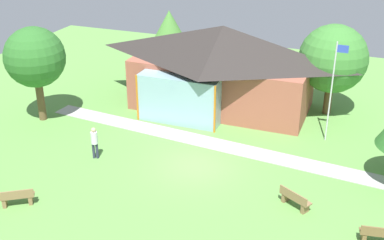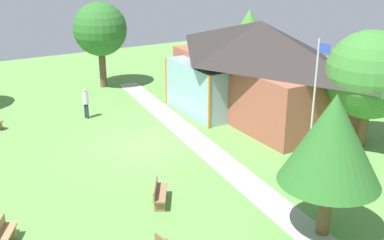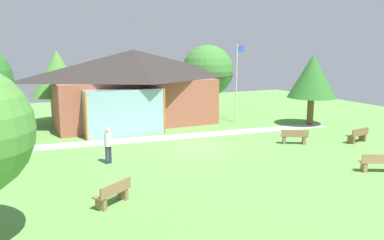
{
  "view_description": "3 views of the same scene",
  "coord_description": "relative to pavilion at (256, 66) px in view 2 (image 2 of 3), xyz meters",
  "views": [
    {
      "loc": [
        7.67,
        -20.32,
        12.69
      ],
      "look_at": [
        -0.99,
        2.08,
        1.48
      ],
      "focal_mm": 46.47,
      "sensor_mm": 36.0,
      "label": 1
    },
    {
      "loc": [
        19.58,
        -8.63,
        9.17
      ],
      "look_at": [
        0.99,
        2.16,
        1.23
      ],
      "focal_mm": 44.78,
      "sensor_mm": 36.0,
      "label": 2
    },
    {
      "loc": [
        -9.03,
        -18.88,
        5.44
      ],
      "look_at": [
        0.45,
        1.51,
        1.2
      ],
      "focal_mm": 36.6,
      "sensor_mm": 36.0,
      "label": 3
    }
  ],
  "objects": [
    {
      "name": "bench_front_right",
      "position": [
        6.55,
        -14.92,
        -2.32
      ],
      "size": [
        1.54,
        1.08,
        0.84
      ],
      "rotation": [
        0.0,
        0.0,
        5.81
      ],
      "color": "#9E7A51",
      "rests_on": "ground_plane"
    },
    {
      "name": "pavilion",
      "position": [
        0.0,
        0.0,
        0.0
      ],
      "size": [
        11.79,
        6.93,
        5.24
      ],
      "color": "#A35642",
      "rests_on": "ground_plane"
    },
    {
      "name": "tree_behind_pavilion_left",
      "position": [
        -4.7,
        2.96,
        0.81
      ],
      "size": [
        3.65,
        3.65,
        5.2
      ],
      "color": "brown",
      "rests_on": "ground_plane"
    },
    {
      "name": "tree_east_hedge",
      "position": [
        11.08,
        -5.49,
        0.68
      ],
      "size": [
        3.29,
        3.29,
        4.92
      ],
      "color": "brown",
      "rests_on": "ground_plane"
    },
    {
      "name": "visitor_strolling_lawn",
      "position": [
        -3.88,
        -8.68,
        -1.7
      ],
      "size": [
        0.34,
        0.34,
        1.74
      ],
      "rotation": [
        0.0,
        0.0,
        0.32
      ],
      "color": "#2D3347",
      "rests_on": "ground_plane"
    },
    {
      "name": "bench_mid_right",
      "position": [
        6.54,
        -9.35,
        -2.32
      ],
      "size": [
        1.52,
        1.14,
        0.84
      ],
      "rotation": [
        0.0,
        0.0,
        5.76
      ],
      "color": "olive",
      "rests_on": "ground_plane"
    },
    {
      "name": "flagpole",
      "position": [
        6.99,
        -2.3,
        0.38
      ],
      "size": [
        0.64,
        0.08,
        5.63
      ],
      "color": "silver",
      "rests_on": "ground_plane"
    },
    {
      "name": "ground_plane",
      "position": [
        1.23,
        -7.58,
        -2.73
      ],
      "size": [
        44.0,
        44.0,
        0.0
      ],
      "primitive_type": "plane",
      "color": "#609947"
    },
    {
      "name": "footpath",
      "position": [
        1.23,
        -4.98,
        -2.71
      ],
      "size": [
        21.02,
        3.31,
        0.03
      ],
      "primitive_type": "cube",
      "rotation": [
        0.0,
        0.0,
        -0.1
      ],
      "color": "#ADADA8",
      "rests_on": "ground_plane"
    },
    {
      "name": "tree_west_hedge",
      "position": [
        -9.38,
        -5.65,
        1.16
      ],
      "size": [
        3.51,
        3.51,
        5.67
      ],
      "color": "brown",
      "rests_on": "ground_plane"
    },
    {
      "name": "tree_behind_pavilion_right",
      "position": [
        6.54,
        1.46,
        0.79
      ],
      "size": [
        4.1,
        4.1,
        5.59
      ],
      "color": "brown",
      "rests_on": "ground_plane"
    }
  ]
}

